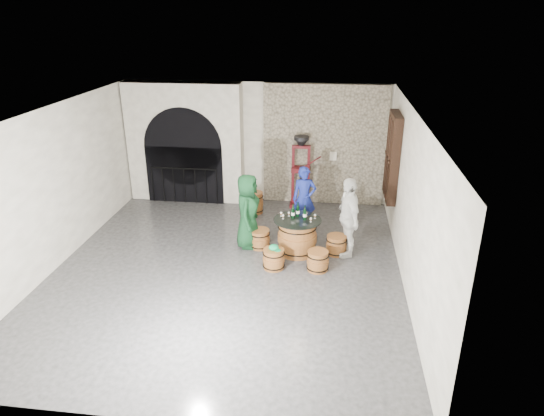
# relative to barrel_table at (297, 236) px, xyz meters

# --- Properties ---
(ground) EXTENTS (8.00, 8.00, 0.00)m
(ground) POSITION_rel_barrel_table_xyz_m (-1.35, -0.90, -0.39)
(ground) COLOR #2A2A2D
(ground) RESTS_ON ground
(wall_back) EXTENTS (8.00, 0.00, 8.00)m
(wall_back) POSITION_rel_barrel_table_xyz_m (-1.35, 3.10, 1.21)
(wall_back) COLOR silver
(wall_back) RESTS_ON ground
(wall_front) EXTENTS (8.00, 0.00, 8.00)m
(wall_front) POSITION_rel_barrel_table_xyz_m (-1.35, -4.90, 1.21)
(wall_front) COLOR silver
(wall_front) RESTS_ON ground
(wall_left) EXTENTS (0.00, 8.00, 8.00)m
(wall_left) POSITION_rel_barrel_table_xyz_m (-4.85, -0.90, 1.21)
(wall_left) COLOR silver
(wall_left) RESTS_ON ground
(wall_right) EXTENTS (0.00, 8.00, 8.00)m
(wall_right) POSITION_rel_barrel_table_xyz_m (2.15, -0.90, 1.21)
(wall_right) COLOR silver
(wall_right) RESTS_ON ground
(ceiling) EXTENTS (8.00, 8.00, 0.00)m
(ceiling) POSITION_rel_barrel_table_xyz_m (-1.35, -0.90, 2.81)
(ceiling) COLOR beige
(ceiling) RESTS_ON wall_back
(stone_facing_panel) EXTENTS (3.20, 0.12, 3.18)m
(stone_facing_panel) POSITION_rel_barrel_table_xyz_m (0.45, 3.04, 1.21)
(stone_facing_panel) COLOR #A29781
(stone_facing_panel) RESTS_ON ground
(arched_opening) EXTENTS (3.10, 0.60, 3.19)m
(arched_opening) POSITION_rel_barrel_table_xyz_m (-3.25, 2.84, 1.19)
(arched_opening) COLOR silver
(arched_opening) RESTS_ON ground
(shuttered_window) EXTENTS (0.23, 1.10, 2.00)m
(shuttered_window) POSITION_rel_barrel_table_xyz_m (2.03, 1.50, 1.41)
(shuttered_window) COLOR black
(shuttered_window) RESTS_ON wall_right
(barrel_table) EXTENTS (1.03, 1.03, 0.79)m
(barrel_table) POSITION_rel_barrel_table_xyz_m (0.00, 0.00, 0.00)
(barrel_table) COLOR brown
(barrel_table) RESTS_ON ground
(barrel_stool_left) EXTENTS (0.46, 0.46, 0.43)m
(barrel_stool_left) POSITION_rel_barrel_table_xyz_m (-0.84, 0.15, -0.18)
(barrel_stool_left) COLOR brown
(barrel_stool_left) RESTS_ON ground
(barrel_stool_far) EXTENTS (0.46, 0.46, 0.43)m
(barrel_stool_far) POSITION_rel_barrel_table_xyz_m (0.04, 0.85, -0.18)
(barrel_stool_far) COLOR brown
(barrel_stool_far) RESTS_ON ground
(barrel_stool_right) EXTENTS (0.46, 0.46, 0.43)m
(barrel_stool_right) POSITION_rel_barrel_table_xyz_m (0.85, 0.05, -0.18)
(barrel_stool_right) COLOR brown
(barrel_stool_right) RESTS_ON ground
(barrel_stool_near_right) EXTENTS (0.46, 0.46, 0.43)m
(barrel_stool_near_right) POSITION_rel_barrel_table_xyz_m (0.48, -0.71, -0.18)
(barrel_stool_near_right) COLOR brown
(barrel_stool_near_right) RESTS_ON ground
(barrel_stool_near_left) EXTENTS (0.46, 0.46, 0.43)m
(barrel_stool_near_left) POSITION_rel_barrel_table_xyz_m (-0.42, -0.74, -0.18)
(barrel_stool_near_left) COLOR brown
(barrel_stool_near_left) RESTS_ON ground
(green_cap) EXTENTS (0.25, 0.20, 0.11)m
(green_cap) POSITION_rel_barrel_table_xyz_m (-0.42, -0.74, 0.08)
(green_cap) COLOR #0D9152
(green_cap) RESTS_ON barrel_stool_near_left
(person_green) EXTENTS (0.55, 0.83, 1.68)m
(person_green) POSITION_rel_barrel_table_xyz_m (-1.10, 0.19, 0.45)
(person_green) COLOR #10391D
(person_green) RESTS_ON ground
(person_blue) EXTENTS (0.62, 0.46, 1.55)m
(person_blue) POSITION_rel_barrel_table_xyz_m (0.06, 1.26, 0.38)
(person_blue) COLOR navy
(person_blue) RESTS_ON ground
(person_white) EXTENTS (0.70, 1.10, 1.75)m
(person_white) POSITION_rel_barrel_table_xyz_m (1.06, 0.07, 0.48)
(person_white) COLOR silver
(person_white) RESTS_ON ground
(wine_bottle_left) EXTENTS (0.08, 0.08, 0.32)m
(wine_bottle_left) POSITION_rel_barrel_table_xyz_m (-0.11, 0.06, 0.53)
(wine_bottle_left) COLOR black
(wine_bottle_left) RESTS_ON barrel_table
(wine_bottle_center) EXTENTS (0.08, 0.08, 0.32)m
(wine_bottle_center) POSITION_rel_barrel_table_xyz_m (0.15, 0.01, 0.53)
(wine_bottle_center) COLOR black
(wine_bottle_center) RESTS_ON barrel_table
(wine_bottle_right) EXTENTS (0.08, 0.08, 0.32)m
(wine_bottle_right) POSITION_rel_barrel_table_xyz_m (-0.01, 0.17, 0.53)
(wine_bottle_right) COLOR black
(wine_bottle_right) RESTS_ON barrel_table
(tasting_glass_a) EXTENTS (0.05, 0.05, 0.10)m
(tasting_glass_a) POSITION_rel_barrel_table_xyz_m (-0.31, -0.01, 0.45)
(tasting_glass_a) COLOR #B15E22
(tasting_glass_a) RESTS_ON barrel_table
(tasting_glass_b) EXTENTS (0.05, 0.05, 0.10)m
(tasting_glass_b) POSITION_rel_barrel_table_xyz_m (0.36, 0.10, 0.45)
(tasting_glass_b) COLOR #B15E22
(tasting_glass_b) RESTS_ON barrel_table
(tasting_glass_c) EXTENTS (0.05, 0.05, 0.10)m
(tasting_glass_c) POSITION_rel_barrel_table_xyz_m (-0.20, 0.16, 0.45)
(tasting_glass_c) COLOR #B15E22
(tasting_glass_c) RESTS_ON barrel_table
(tasting_glass_d) EXTENTS (0.05, 0.05, 0.10)m
(tasting_glass_d) POSITION_rel_barrel_table_xyz_m (0.17, 0.18, 0.45)
(tasting_glass_d) COLOR #B15E22
(tasting_glass_d) RESTS_ON barrel_table
(tasting_glass_e) EXTENTS (0.05, 0.05, 0.10)m
(tasting_glass_e) POSITION_rel_barrel_table_xyz_m (0.28, -0.09, 0.45)
(tasting_glass_e) COLOR #B15E22
(tasting_glass_e) RESTS_ON barrel_table
(tasting_glass_f) EXTENTS (0.05, 0.05, 0.10)m
(tasting_glass_f) POSITION_rel_barrel_table_xyz_m (-0.37, 0.13, 0.45)
(tasting_glass_f) COLOR #B15E22
(tasting_glass_f) RESTS_ON barrel_table
(side_barrel) EXTENTS (0.43, 0.43, 0.57)m
(side_barrel) POSITION_rel_barrel_table_xyz_m (-1.25, 2.08, -0.11)
(side_barrel) COLOR brown
(side_barrel) RESTS_ON ground
(corking_press) EXTENTS (0.79, 0.43, 1.92)m
(corking_press) POSITION_rel_barrel_table_xyz_m (-0.13, 2.68, 0.73)
(corking_press) COLOR #500D14
(corking_press) RESTS_ON ground
(control_box) EXTENTS (0.18, 0.10, 0.22)m
(control_box) POSITION_rel_barrel_table_xyz_m (0.70, 2.96, 0.96)
(control_box) COLOR silver
(control_box) RESTS_ON wall_back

